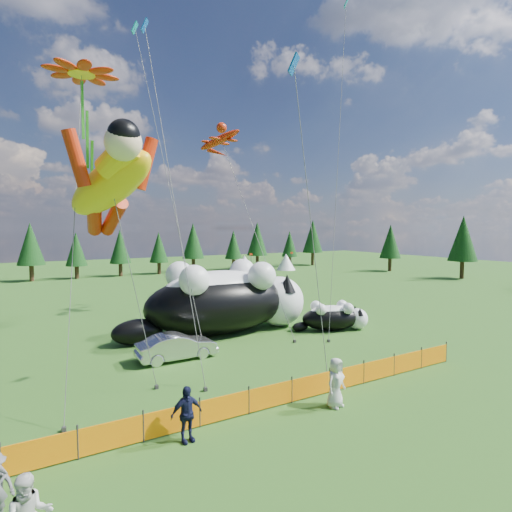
{
  "coord_description": "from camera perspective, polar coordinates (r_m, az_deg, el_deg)",
  "views": [
    {
      "loc": [
        -8.15,
        -15.95,
        7.11
      ],
      "look_at": [
        3.36,
        4.0,
        5.5
      ],
      "focal_mm": 28.0,
      "sensor_mm": 36.0,
      "label": 1
    }
  ],
  "objects": [
    {
      "name": "ground",
      "position": [
        19.27,
        -2.84,
        -17.64
      ],
      "size": [
        160.0,
        160.0,
        0.0
      ],
      "primitive_type": "plane",
      "color": "#13390A",
      "rests_on": "ground"
    },
    {
      "name": "safety_fence",
      "position": [
        16.67,
        2.15,
        -19.34
      ],
      "size": [
        22.06,
        0.06,
        1.1
      ],
      "color": "#262626",
      "rests_on": "ground"
    },
    {
      "name": "tree_line",
      "position": [
        61.58,
        -22.33,
        0.81
      ],
      "size": [
        90.0,
        4.0,
        8.0
      ],
      "primitive_type": null,
      "color": "black",
      "rests_on": "ground"
    },
    {
      "name": "festival_tents",
      "position": [
        59.42,
        -11.03,
        -1.59
      ],
      "size": [
        50.0,
        3.2,
        2.8
      ],
      "primitive_type": null,
      "color": "white",
      "rests_on": "ground"
    },
    {
      "name": "cat_large",
      "position": [
        27.29,
        -4.17,
        -6.12
      ],
      "size": [
        13.52,
        5.03,
        4.88
      ],
      "rotation": [
        0.0,
        0.0,
        -0.03
      ],
      "color": "black",
      "rests_on": "ground"
    },
    {
      "name": "cat_small",
      "position": [
        28.68,
        11.13,
        -8.48
      ],
      "size": [
        5.29,
        3.31,
        1.99
      ],
      "rotation": [
        0.0,
        0.0,
        -0.38
      ],
      "color": "black",
      "rests_on": "ground"
    },
    {
      "name": "car",
      "position": [
        22.56,
        -11.23,
        -12.56
      ],
      "size": [
        4.31,
        1.55,
        1.42
      ],
      "primitive_type": "imported",
      "rotation": [
        0.0,
        0.0,
        1.58
      ],
      "color": "silver",
      "rests_on": "ground"
    },
    {
      "name": "spectator_c",
      "position": [
        14.42,
        -9.91,
        -21.35
      ],
      "size": [
        1.16,
        0.67,
        1.89
      ],
      "primitive_type": "imported",
      "rotation": [
        0.0,
        0.0,
        0.1
      ],
      "color": "#121634",
      "rests_on": "ground"
    },
    {
      "name": "spectator_e",
      "position": [
        16.9,
        11.32,
        -17.31
      ],
      "size": [
        1.09,
        0.85,
        1.98
      ],
      "primitive_type": "imported",
      "rotation": [
        0.0,
        0.0,
        0.26
      ],
      "color": "silver",
      "rests_on": "ground"
    },
    {
      "name": "superhero_kite",
      "position": [
        16.72,
        -20.16,
        9.6
      ],
      "size": [
        6.69,
        6.83,
        11.27
      ],
      "color": "yellow",
      "rests_on": "ground"
    },
    {
      "name": "gecko_kite",
      "position": [
        34.11,
        -5.2,
        16.19
      ],
      "size": [
        5.44,
        13.33,
        17.55
      ],
      "color": "red",
      "rests_on": "ground"
    },
    {
      "name": "flower_kite",
      "position": [
        20.42,
        -23.65,
        22.37
      ],
      "size": [
        3.34,
        5.91,
        14.37
      ],
      "color": "red",
      "rests_on": "ground"
    },
    {
      "name": "diamond_kite_a",
      "position": [
        25.14,
        -15.18,
        27.06
      ],
      "size": [
        0.85,
        7.51,
        19.43
      ],
      "color": "#0B4FA9",
      "rests_on": "ground"
    },
    {
      "name": "diamond_kite_b",
      "position": [
        35.53,
        12.57,
        29.15
      ],
      "size": [
        6.36,
        5.89,
        25.65
      ],
      "color": "#0B828C",
      "rests_on": "ground"
    },
    {
      "name": "diamond_kite_c",
      "position": [
        18.56,
        5.61,
        24.18
      ],
      "size": [
        1.72,
        1.68,
        14.84
      ],
      "color": "#0B4FA9",
      "rests_on": "ground"
    },
    {
      "name": "diamond_kite_d",
      "position": [
        30.86,
        -16.46,
        27.03
      ],
      "size": [
        2.26,
        7.57,
        21.69
      ],
      "color": "#0B828C",
      "rests_on": "ground"
    }
  ]
}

